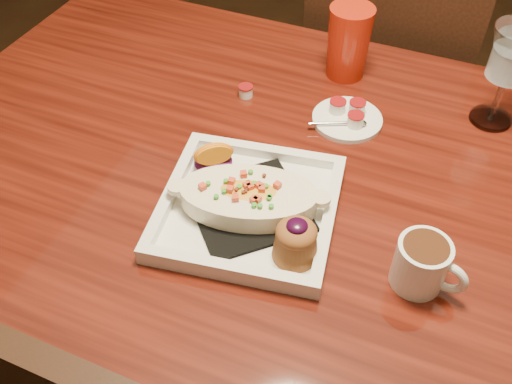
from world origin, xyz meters
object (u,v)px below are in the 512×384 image
at_px(coffee_mug, 423,263).
at_px(red_tumbler, 348,43).
at_px(plate, 252,205).
at_px(saucer, 347,117).
at_px(chair_far, 385,90).
at_px(goblet, 512,59).
at_px(table, 312,215).

height_order(coffee_mug, red_tumbler, red_tumbler).
height_order(plate, saucer, plate).
relative_size(plate, saucer, 2.38).
bearing_deg(chair_far, coffee_mug, 104.58).
bearing_deg(plate, goblet, 42.18).
bearing_deg(saucer, red_tumbler, 108.46).
height_order(table, saucer, saucer).
xyz_separation_m(plate, goblet, (0.31, 0.40, 0.11)).
bearing_deg(goblet, saucer, -156.05).
relative_size(plate, coffee_mug, 2.95).
xyz_separation_m(plate, red_tumbler, (0.02, 0.43, 0.05)).
distance_m(coffee_mug, goblet, 0.43).
bearing_deg(coffee_mug, red_tumbler, 129.59).
relative_size(table, saucer, 11.49).
height_order(plate, coffee_mug, plate).
bearing_deg(saucer, plate, -103.31).
relative_size(table, red_tumbler, 10.26).
bearing_deg(chair_far, goblet, 124.97).
distance_m(goblet, red_tumbler, 0.30).
height_order(goblet, saucer, goblet).
bearing_deg(plate, red_tumbler, 78.05).
height_order(chair_far, coffee_mug, chair_far).
bearing_deg(coffee_mug, chair_far, 115.70).
height_order(table, chair_far, chair_far).
bearing_deg(saucer, table, -91.47).
distance_m(saucer, red_tumbler, 0.17).
relative_size(table, plate, 4.82).
bearing_deg(saucer, chair_far, 90.51).
bearing_deg(plate, chair_far, 75.74).
xyz_separation_m(goblet, saucer, (-0.25, -0.11, -0.12)).
xyz_separation_m(plate, saucer, (0.07, 0.29, -0.02)).
relative_size(chair_far, goblet, 4.87).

